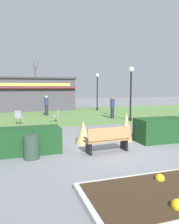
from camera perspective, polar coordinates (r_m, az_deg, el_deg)
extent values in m
plane|color=slate|center=(8.58, 6.05, -9.68)|extent=(80.00, 80.00, 0.00)
cube|color=#5B8442|center=(19.35, -7.88, -0.73)|extent=(36.00, 12.00, 0.01)
cube|color=beige|center=(5.38, 19.97, -19.29)|extent=(3.78, 2.06, 0.14)
cube|color=#382819|center=(5.35, 20.00, -18.62)|extent=(3.54, 1.82, 0.04)
sphere|color=gold|center=(4.71, 21.88, -21.58)|extent=(0.26, 0.26, 0.26)
sphere|color=gold|center=(5.78, 17.73, -16.04)|extent=(0.23, 0.23, 0.23)
cube|color=#9E7547|center=(8.19, 4.55, -7.19)|extent=(1.73, 0.61, 0.06)
cube|color=#9E7547|center=(7.93, 5.29, -5.56)|extent=(1.70, 0.26, 0.44)
cube|color=black|center=(7.95, -0.22, -9.27)|extent=(0.11, 0.44, 0.45)
cube|color=black|center=(8.59, 8.92, -8.15)|extent=(0.11, 0.44, 0.45)
cube|color=#9E7547|center=(7.83, -0.76, -6.89)|extent=(0.09, 0.44, 0.06)
cube|color=#9E7547|center=(8.55, 9.42, -5.85)|extent=(0.09, 0.44, 0.06)
cube|color=#19421E|center=(8.37, -16.66, -7.11)|extent=(2.63, 1.10, 0.91)
cube|color=#19421E|center=(10.25, 17.99, -4.38)|extent=(2.23, 1.10, 1.02)
cone|color=tan|center=(9.86, 9.49, -3.77)|extent=(0.57, 0.57, 1.30)
cone|color=tan|center=(9.34, -1.61, -5.26)|extent=(0.67, 0.67, 0.97)
cylinder|color=black|center=(16.11, 10.48, -1.85)|extent=(0.22, 0.22, 0.20)
cylinder|color=black|center=(15.97, 10.60, 3.97)|extent=(0.12, 0.12, 3.47)
sphere|color=white|center=(16.00, 10.74, 10.77)|extent=(0.36, 0.36, 0.36)
cylinder|color=black|center=(23.28, 2.00, 0.75)|extent=(0.22, 0.22, 0.20)
cylinder|color=black|center=(23.18, 2.02, 4.77)|extent=(0.12, 0.12, 3.47)
sphere|color=white|center=(23.20, 2.04, 9.46)|extent=(0.36, 0.36, 0.36)
cylinder|color=#2D4233|center=(7.65, -14.79, -8.73)|extent=(0.52, 0.52, 0.80)
cube|color=#47424C|center=(24.53, -17.13, 4.31)|extent=(10.61, 4.37, 3.24)
cube|color=#333338|center=(24.54, -17.26, 8.28)|extent=(10.91, 4.67, 0.16)
cube|color=maroon|center=(22.15, -17.07, 5.97)|extent=(10.71, 0.36, 0.08)
cube|color=#D8CC4C|center=(22.32, -17.10, 6.80)|extent=(9.55, 0.04, 0.28)
cube|color=gray|center=(14.74, -17.66, -1.42)|extent=(0.59, 0.59, 0.04)
cube|color=gray|center=(14.89, -18.04, -0.51)|extent=(0.41, 0.24, 0.44)
cylinder|color=gray|center=(14.52, -17.94, -2.44)|extent=(0.03, 0.03, 0.45)
cylinder|color=gray|center=(14.70, -16.63, -2.30)|extent=(0.03, 0.03, 0.45)
cylinder|color=gray|center=(14.85, -18.62, -2.28)|extent=(0.03, 0.03, 0.45)
cylinder|color=gray|center=(15.03, -17.33, -2.14)|extent=(0.03, 0.03, 0.45)
cube|color=gray|center=(15.26, -8.84, -0.94)|extent=(0.52, 0.52, 0.04)
cube|color=gray|center=(15.23, -8.10, -0.11)|extent=(0.13, 0.44, 0.44)
cylinder|color=gray|center=(15.49, -9.49, -1.69)|extent=(0.03, 0.03, 0.45)
cylinder|color=gray|center=(15.12, -9.58, -1.89)|extent=(0.03, 0.03, 0.45)
cylinder|color=gray|center=(15.47, -8.09, -1.67)|extent=(0.03, 0.03, 0.45)
cylinder|color=gray|center=(15.10, -8.14, -1.87)|extent=(0.03, 0.03, 0.45)
cylinder|color=#23232D|center=(19.07, -11.03, 0.38)|extent=(0.28, 0.28, 0.85)
cylinder|color=navy|center=(19.01, -11.07, 2.58)|extent=(0.34, 0.34, 0.62)
sphere|color=beige|center=(18.99, -11.10, 3.85)|extent=(0.22, 0.22, 0.22)
cylinder|color=#23232D|center=(17.05, 5.91, -0.23)|extent=(0.28, 0.28, 0.85)
cylinder|color=navy|center=(16.98, 5.94, 2.23)|extent=(0.34, 0.34, 0.62)
sphere|color=#8C6647|center=(16.95, 5.95, 3.65)|extent=(0.22, 0.22, 0.22)
cube|color=navy|center=(33.04, -17.31, 2.90)|extent=(4.27, 1.98, 0.60)
cube|color=black|center=(33.03, -17.60, 3.63)|extent=(2.38, 1.68, 0.44)
cylinder|color=black|center=(33.96, -15.06, 2.66)|extent=(0.65, 0.25, 0.64)
cylinder|color=black|center=(32.13, -15.02, 2.47)|extent=(0.65, 0.25, 0.64)
cylinder|color=black|center=(34.04, -19.45, 2.53)|extent=(0.65, 0.25, 0.64)
cylinder|color=black|center=(32.20, -19.66, 2.32)|extent=(0.65, 0.25, 0.64)
cylinder|color=brown|center=(40.11, -13.72, 6.96)|extent=(0.28, 0.28, 5.87)
cylinder|color=brown|center=(40.44, -13.38, 11.84)|extent=(0.25, 0.58, 1.12)
cylinder|color=brown|center=(40.59, -14.14, 11.80)|extent=(0.54, 0.36, 1.12)
cylinder|color=brown|center=(39.99, -14.06, 11.89)|extent=(0.54, 0.35, 1.12)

